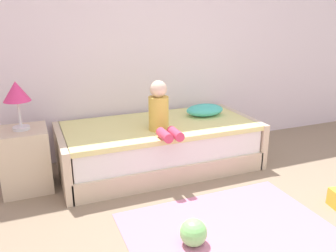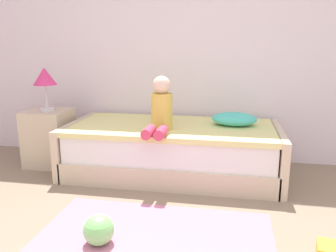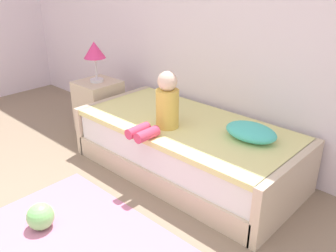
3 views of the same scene
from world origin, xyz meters
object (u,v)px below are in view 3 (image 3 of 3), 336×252
at_px(table_lamp, 94,52).
at_px(child_figure, 164,106).
at_px(bed, 186,148).
at_px(nightstand, 99,106).
at_px(toy_ball, 40,216).
at_px(pillow, 251,132).

distance_m(table_lamp, child_figure, 1.32).
bearing_deg(bed, child_figure, -107.65).
relative_size(nightstand, toy_ball, 2.96).
relative_size(table_lamp, toy_ball, 2.22).
bearing_deg(nightstand, pillow, 2.42).
bearing_deg(toy_ball, nightstand, 128.37).
distance_m(table_lamp, pillow, 1.98).
distance_m(table_lamp, toy_ball, 1.95).
relative_size(nightstand, pillow, 1.36).
xyz_separation_m(child_figure, pillow, (0.67, 0.33, -0.14)).
xyz_separation_m(nightstand, table_lamp, (0.00, 0.00, 0.64)).
height_order(nightstand, toy_ball, nightstand).
height_order(bed, pillow, pillow).
distance_m(child_figure, pillow, 0.76).
bearing_deg(child_figure, bed, 72.35).
distance_m(child_figure, toy_ball, 1.30).
bearing_deg(pillow, nightstand, -177.58).
bearing_deg(toy_ball, bed, 79.48).
height_order(table_lamp, pillow, table_lamp).
bearing_deg(table_lamp, toy_ball, -51.63).
height_order(nightstand, table_lamp, table_lamp).
relative_size(bed, table_lamp, 4.69).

